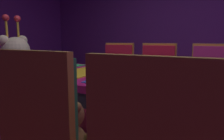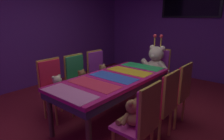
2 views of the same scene
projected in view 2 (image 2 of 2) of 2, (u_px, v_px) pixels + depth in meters
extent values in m
plane|color=maroon|center=(113.00, 120.00, 3.18)|extent=(7.90, 7.90, 0.00)
cube|color=#59267F|center=(189.00, 26.00, 5.16)|extent=(5.20, 0.12, 2.80)
cube|color=#59267F|center=(26.00, 28.00, 4.41)|extent=(0.12, 6.40, 2.80)
cube|color=#C61E72|center=(113.00, 79.00, 2.98)|extent=(0.90, 2.00, 0.05)
cube|color=#33333F|center=(113.00, 83.00, 3.00)|extent=(0.88, 1.96, 0.10)
cylinder|color=#4C3826|center=(161.00, 90.00, 3.51)|extent=(0.07, 0.07, 0.69)
cylinder|color=#4C3826|center=(89.00, 136.00, 2.18)|extent=(0.07, 0.07, 0.69)
cylinder|color=#4C3826|center=(127.00, 82.00, 3.98)|extent=(0.07, 0.07, 0.69)
cylinder|color=#4C3826|center=(50.00, 114.00, 2.65)|extent=(0.07, 0.07, 0.69)
cube|color=pink|center=(69.00, 93.00, 2.35)|extent=(0.77, 0.32, 0.01)
cube|color=#E52D4C|center=(94.00, 84.00, 2.66)|extent=(0.77, 0.32, 0.01)
cube|color=blue|center=(113.00, 77.00, 2.98)|extent=(0.77, 0.32, 0.01)
cube|color=yellow|center=(129.00, 71.00, 3.29)|extent=(0.77, 0.32, 0.01)
cube|color=green|center=(142.00, 66.00, 3.60)|extent=(0.77, 0.32, 0.01)
cube|color=red|center=(58.00, 93.00, 3.13)|extent=(0.40, 0.40, 0.04)
cube|color=red|center=(50.00, 75.00, 3.17)|extent=(0.05, 0.38, 0.50)
cube|color=gold|center=(49.00, 75.00, 3.18)|extent=(0.03, 0.41, 0.55)
cylinder|color=gold|center=(73.00, 106.00, 3.21)|extent=(0.04, 0.04, 0.42)
cylinder|color=gold|center=(56.00, 113.00, 2.97)|extent=(0.04, 0.04, 0.42)
cylinder|color=gold|center=(61.00, 101.00, 3.41)|extent=(0.04, 0.04, 0.42)
cylinder|color=gold|center=(45.00, 107.00, 3.17)|extent=(0.04, 0.04, 0.42)
ellipsoid|color=beige|center=(57.00, 88.00, 3.10)|extent=(0.18, 0.18, 0.14)
sphere|color=beige|center=(57.00, 80.00, 3.06)|extent=(0.14, 0.14, 0.14)
sphere|color=#FDDCAD|center=(59.00, 82.00, 3.03)|extent=(0.05, 0.05, 0.05)
sphere|color=beige|center=(59.00, 76.00, 3.09)|extent=(0.05, 0.05, 0.05)
sphere|color=beige|center=(53.00, 78.00, 3.01)|extent=(0.05, 0.05, 0.05)
cylinder|color=beige|center=(63.00, 86.00, 3.14)|extent=(0.05, 0.13, 0.12)
cylinder|color=beige|center=(54.00, 89.00, 3.01)|extent=(0.05, 0.13, 0.12)
cylinder|color=beige|center=(64.00, 91.00, 3.08)|extent=(0.06, 0.13, 0.06)
cylinder|color=beige|center=(59.00, 93.00, 3.01)|extent=(0.06, 0.13, 0.06)
cube|color=#268C4C|center=(82.00, 86.00, 3.48)|extent=(0.40, 0.40, 0.04)
cube|color=#268C4C|center=(75.00, 69.00, 3.52)|extent=(0.05, 0.38, 0.50)
cube|color=gold|center=(74.00, 69.00, 3.53)|extent=(0.03, 0.41, 0.55)
cylinder|color=gold|center=(95.00, 97.00, 3.56)|extent=(0.04, 0.04, 0.42)
cylinder|color=gold|center=(82.00, 103.00, 3.32)|extent=(0.04, 0.04, 0.42)
cylinder|color=gold|center=(83.00, 93.00, 3.76)|extent=(0.04, 0.04, 0.42)
cylinder|color=gold|center=(70.00, 98.00, 3.52)|extent=(0.04, 0.04, 0.42)
ellipsoid|color=brown|center=(82.00, 81.00, 3.45)|extent=(0.17, 0.17, 0.14)
sphere|color=brown|center=(82.00, 74.00, 3.41)|extent=(0.14, 0.14, 0.14)
sphere|color=#99663C|center=(84.00, 75.00, 3.39)|extent=(0.05, 0.05, 0.05)
sphere|color=brown|center=(83.00, 71.00, 3.45)|extent=(0.05, 0.05, 0.05)
sphere|color=brown|center=(79.00, 72.00, 3.37)|extent=(0.05, 0.05, 0.05)
cylinder|color=brown|center=(87.00, 79.00, 3.49)|extent=(0.05, 0.12, 0.11)
cylinder|color=brown|center=(79.00, 81.00, 3.36)|extent=(0.05, 0.12, 0.11)
cylinder|color=brown|center=(88.00, 84.00, 3.43)|extent=(0.06, 0.13, 0.06)
cylinder|color=brown|center=(84.00, 85.00, 3.36)|extent=(0.06, 0.13, 0.06)
cube|color=purple|center=(102.00, 78.00, 3.89)|extent=(0.40, 0.40, 0.04)
cube|color=purple|center=(96.00, 64.00, 3.93)|extent=(0.05, 0.38, 0.50)
cube|color=gold|center=(95.00, 64.00, 3.94)|extent=(0.03, 0.41, 0.55)
cylinder|color=gold|center=(113.00, 89.00, 3.97)|extent=(0.04, 0.04, 0.42)
cylinder|color=gold|center=(103.00, 93.00, 3.73)|extent=(0.04, 0.04, 0.42)
cylinder|color=gold|center=(102.00, 85.00, 4.17)|extent=(0.04, 0.04, 0.42)
cylinder|color=gold|center=(91.00, 89.00, 3.93)|extent=(0.04, 0.04, 0.42)
ellipsoid|color=#9E7247|center=(102.00, 74.00, 3.86)|extent=(0.17, 0.17, 0.14)
sphere|color=#9E7247|center=(103.00, 68.00, 3.82)|extent=(0.14, 0.14, 0.14)
sphere|color=tan|center=(104.00, 69.00, 3.80)|extent=(0.05, 0.05, 0.05)
sphere|color=#9E7247|center=(104.00, 65.00, 3.86)|extent=(0.05, 0.05, 0.05)
sphere|color=#9E7247|center=(100.00, 66.00, 3.78)|extent=(0.05, 0.05, 0.05)
cylinder|color=#9E7247|center=(106.00, 73.00, 3.90)|extent=(0.05, 0.12, 0.11)
cylinder|color=#9E7247|center=(101.00, 74.00, 3.78)|extent=(0.05, 0.12, 0.11)
cylinder|color=#9E7247|center=(108.00, 77.00, 3.84)|extent=(0.06, 0.13, 0.06)
cylinder|color=#9E7247|center=(105.00, 78.00, 3.78)|extent=(0.06, 0.13, 0.06)
cube|color=#CC338C|center=(133.00, 127.00, 2.19)|extent=(0.40, 0.40, 0.04)
cube|color=#CC338C|center=(148.00, 110.00, 2.00)|extent=(0.05, 0.38, 0.50)
cube|color=gold|center=(150.00, 110.00, 1.99)|extent=(0.03, 0.41, 0.55)
cylinder|color=gold|center=(129.00, 133.00, 2.47)|extent=(0.04, 0.04, 0.42)
ellipsoid|color=olive|center=(133.00, 118.00, 2.16)|extent=(0.19, 0.19, 0.15)
sphere|color=olive|center=(132.00, 106.00, 2.13)|extent=(0.15, 0.15, 0.15)
sphere|color=#AE7747|center=(128.00, 106.00, 2.17)|extent=(0.06, 0.06, 0.06)
sphere|color=olive|center=(131.00, 104.00, 2.06)|extent=(0.06, 0.06, 0.06)
sphere|color=olive|center=(137.00, 100.00, 2.15)|extent=(0.06, 0.06, 0.06)
cylinder|color=olive|center=(125.00, 119.00, 2.11)|extent=(0.05, 0.14, 0.13)
cylinder|color=olive|center=(135.00, 113.00, 2.25)|extent=(0.05, 0.14, 0.13)
cylinder|color=olive|center=(121.00, 120.00, 2.21)|extent=(0.07, 0.14, 0.07)
cylinder|color=olive|center=(127.00, 117.00, 2.29)|extent=(0.07, 0.14, 0.07)
cube|color=red|center=(155.00, 108.00, 2.62)|extent=(0.40, 0.40, 0.04)
cube|color=red|center=(169.00, 93.00, 2.44)|extent=(0.05, 0.38, 0.50)
cube|color=gold|center=(171.00, 93.00, 2.43)|extent=(0.03, 0.41, 0.55)
cylinder|color=gold|center=(170.00, 122.00, 2.71)|extent=(0.04, 0.04, 0.42)
cylinder|color=gold|center=(159.00, 133.00, 2.47)|extent=(0.04, 0.04, 0.42)
cylinder|color=gold|center=(150.00, 115.00, 2.90)|extent=(0.04, 0.04, 0.42)
cylinder|color=gold|center=(138.00, 124.00, 2.67)|extent=(0.04, 0.04, 0.42)
cube|color=red|center=(171.00, 96.00, 3.02)|extent=(0.40, 0.40, 0.04)
cube|color=red|center=(184.00, 82.00, 2.84)|extent=(0.05, 0.38, 0.50)
cube|color=gold|center=(185.00, 83.00, 2.82)|extent=(0.03, 0.41, 0.55)
cylinder|color=gold|center=(183.00, 109.00, 3.10)|extent=(0.04, 0.04, 0.42)
cylinder|color=gold|center=(175.00, 117.00, 2.86)|extent=(0.04, 0.04, 0.42)
cylinder|color=gold|center=(165.00, 103.00, 3.30)|extent=(0.04, 0.04, 0.42)
cylinder|color=gold|center=(156.00, 110.00, 3.06)|extent=(0.04, 0.04, 0.42)
cube|color=purple|center=(156.00, 75.00, 4.11)|extent=(0.40, 0.40, 0.04)
cube|color=purple|center=(160.00, 61.00, 4.17)|extent=(0.38, 0.05, 0.50)
cube|color=gold|center=(161.00, 61.00, 4.18)|extent=(0.41, 0.03, 0.55)
cylinder|color=gold|center=(165.00, 85.00, 4.19)|extent=(0.04, 0.04, 0.42)
cylinder|color=gold|center=(158.00, 89.00, 3.95)|extent=(0.04, 0.04, 0.42)
cylinder|color=gold|center=(152.00, 82.00, 4.39)|extent=(0.04, 0.04, 0.42)
cylinder|color=gold|center=(145.00, 86.00, 4.15)|extent=(0.04, 0.04, 0.42)
ellipsoid|color=beige|center=(156.00, 66.00, 4.06)|extent=(0.38, 0.38, 0.31)
sphere|color=beige|center=(156.00, 54.00, 3.96)|extent=(0.31, 0.31, 0.31)
sphere|color=#FFF2C8|center=(154.00, 56.00, 3.89)|extent=(0.11, 0.11, 0.11)
sphere|color=beige|center=(163.00, 49.00, 3.88)|extent=(0.11, 0.11, 0.11)
sphere|color=beige|center=(152.00, 47.00, 4.02)|extent=(0.11, 0.11, 0.11)
cylinder|color=beige|center=(163.00, 67.00, 3.87)|extent=(0.27, 0.11, 0.25)
cylinder|color=beige|center=(146.00, 64.00, 4.11)|extent=(0.27, 0.11, 0.25)
cylinder|color=beige|center=(155.00, 75.00, 3.84)|extent=(0.29, 0.13, 0.13)
cylinder|color=beige|center=(146.00, 73.00, 3.96)|extent=(0.29, 0.13, 0.13)
cylinder|color=gold|center=(161.00, 41.00, 3.87)|extent=(0.02, 0.02, 0.20)
sphere|color=#E5333F|center=(161.00, 36.00, 3.84)|extent=(0.07, 0.07, 0.07)
cylinder|color=gold|center=(155.00, 41.00, 3.96)|extent=(0.02, 0.02, 0.20)
sphere|color=#E5333F|center=(155.00, 36.00, 3.93)|extent=(0.07, 0.07, 0.07)
cube|color=black|center=(191.00, 0.00, 4.92)|extent=(1.51, 0.05, 0.88)
cube|color=black|center=(190.00, 0.00, 4.90)|extent=(1.39, 0.01, 0.79)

